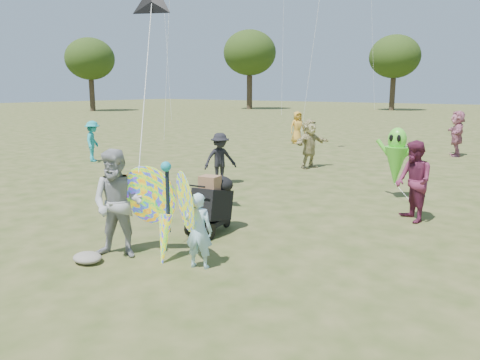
% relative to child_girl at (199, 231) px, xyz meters
% --- Properties ---
extents(ground, '(160.00, 160.00, 0.00)m').
position_rel_child_girl_xyz_m(ground, '(-0.02, -0.14, -0.58)').
color(ground, '#51592B').
rests_on(ground, ground).
extents(child_girl, '(0.49, 0.40, 1.15)m').
position_rel_child_girl_xyz_m(child_girl, '(0.00, 0.00, 0.00)').
color(child_girl, '#A6D9EC').
rests_on(child_girl, ground).
extents(adult_man, '(1.05, 0.97, 1.74)m').
position_rel_child_girl_xyz_m(adult_man, '(-1.34, -0.38, 0.29)').
color(adult_man, '#999B9F').
rests_on(adult_man, ground).
extents(grey_bag, '(0.49, 0.40, 0.16)m').
position_rel_child_girl_xyz_m(grey_bag, '(-1.54, -0.86, -0.50)').
color(grey_bag, gray).
rests_on(grey_bag, ground).
extents(crowd_b, '(0.94, 1.08, 1.45)m').
position_rel_child_girl_xyz_m(crowd_b, '(-3.55, 5.04, 0.15)').
color(crowd_b, black).
rests_on(crowd_b, ground).
extents(crowd_d, '(0.85, 1.60, 1.64)m').
position_rel_child_girl_xyz_m(crowd_d, '(-2.83, 8.98, 0.24)').
color(crowd_d, tan).
rests_on(crowd_d, ground).
extents(crowd_e, '(1.00, 1.01, 1.64)m').
position_rel_child_girl_xyz_m(crowd_e, '(1.86, 4.42, 0.24)').
color(crowd_e, '#65213E').
rests_on(crowd_e, ground).
extents(crowd_g, '(0.84, 0.90, 1.55)m').
position_rel_child_girl_xyz_m(crowd_g, '(-6.61, 15.02, 0.20)').
color(crowd_g, gold).
rests_on(crowd_g, ground).
extents(crowd_i, '(1.04, 1.10, 1.49)m').
position_rel_child_girl_xyz_m(crowd_i, '(-9.95, 5.65, 0.17)').
color(crowd_i, teal).
rests_on(crowd_i, ground).
extents(crowd_j, '(1.00, 1.75, 1.79)m').
position_rel_child_girl_xyz_m(crowd_j, '(0.58, 14.90, 0.32)').
color(crowd_j, '#B76982').
rests_on(crowd_j, ground).
extents(jogging_stroller, '(0.57, 1.09, 1.09)m').
position_rel_child_girl_xyz_m(jogging_stroller, '(-0.92, 1.49, 0.04)').
color(jogging_stroller, black).
rests_on(jogging_stroller, ground).
extents(butterfly_kite, '(1.74, 0.75, 1.76)m').
position_rel_child_girl_xyz_m(butterfly_kite, '(-0.63, -0.04, 0.21)').
color(butterfly_kite, '#FF4828').
rests_on(butterfly_kite, ground).
extents(delta_kite_rig, '(1.69, 1.92, 3.21)m').
position_rel_child_girl_xyz_m(delta_kite_rig, '(-2.16, 1.29, 3.59)').
color(delta_kite_rig, black).
rests_on(delta_kite_rig, ground).
extents(alien_kite, '(1.12, 0.69, 1.74)m').
position_rel_child_girl_xyz_m(alien_kite, '(0.95, 6.17, 0.39)').
color(alien_kite, '#54CF30').
rests_on(alien_kite, ground).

